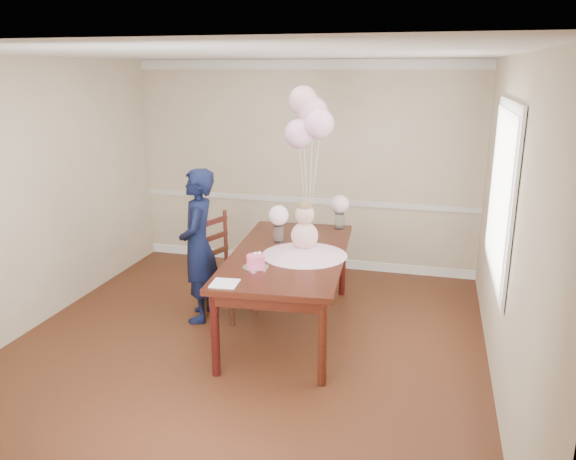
{
  "coord_description": "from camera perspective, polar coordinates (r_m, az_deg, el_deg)",
  "views": [
    {
      "loc": [
        1.65,
        -4.57,
        2.58
      ],
      "look_at": [
        0.29,
        0.56,
        1.05
      ],
      "focal_mm": 35.0,
      "sensor_mm": 36.0,
      "label": 1
    }
  ],
  "objects": [
    {
      "name": "window_frame",
      "position": [
        5.21,
        20.9,
        3.6
      ],
      "size": [
        0.02,
        1.66,
        1.56
      ],
      "primitive_type": "cube",
      "color": "white",
      "rests_on": "wall_right"
    },
    {
      "name": "chair_slat_mid",
      "position": [
        6.06,
        -7.59,
        -0.75
      ],
      "size": [
        0.18,
        0.42,
        0.05
      ],
      "primitive_type": "cube",
      "rotation": [
        0.0,
        0.0,
        -0.35
      ],
      "color": "#34140E",
      "rests_on": "dining_chair_seat"
    },
    {
      "name": "floor",
      "position": [
        5.5,
        -4.56,
        -11.95
      ],
      "size": [
        4.5,
        5.0,
        0.0
      ],
      "primitive_type": "cube",
      "color": "#391A0E",
      "rests_on": "ground"
    },
    {
      "name": "balloon_weight",
      "position": [
        6.12,
        2.08,
        -0.47
      ],
      "size": [
        0.05,
        0.05,
        0.02
      ],
      "primitive_type": "cylinder",
      "rotation": [
        0.0,
        0.0,
        0.08
      ],
      "color": "silver",
      "rests_on": "dining_table_top"
    },
    {
      "name": "crown_molding",
      "position": [
        7.25,
        1.71,
        16.46
      ],
      "size": [
        4.5,
        0.02,
        0.12
      ],
      "primitive_type": "cube",
      "color": "silver",
      "rests_on": "wall_back"
    },
    {
      "name": "chair_back_post_r",
      "position": [
        6.21,
        -6.37,
        -0.71
      ],
      "size": [
        0.06,
        0.06,
        0.6
      ],
      "primitive_type": "cylinder",
      "rotation": [
        0.0,
        0.0,
        -0.35
      ],
      "color": "#3E1611",
      "rests_on": "dining_chair_seat"
    },
    {
      "name": "baby_head",
      "position": [
        5.38,
        1.71,
        1.58
      ],
      "size": [
        0.19,
        0.19,
        0.19
      ],
      "primitive_type": "sphere",
      "color": "#CCA18D",
      "rests_on": "baby_torso"
    },
    {
      "name": "table_leg_fl",
      "position": [
        4.93,
        -7.41,
        -10.5
      ],
      "size": [
        0.08,
        0.08,
        0.77
      ],
      "primitive_type": "cylinder",
      "rotation": [
        0.0,
        0.0,
        0.08
      ],
      "color": "black",
      "rests_on": "floor"
    },
    {
      "name": "napkin",
      "position": [
        4.8,
        -6.45,
        -5.41
      ],
      "size": [
        0.24,
        0.24,
        0.01
      ],
      "primitive_type": "cube",
      "rotation": [
        0.0,
        0.0,
        0.08
      ],
      "color": "white",
      "rests_on": "dining_table_top"
    },
    {
      "name": "table_leg_br",
      "position": [
        6.61,
        5.57,
        -3.39
      ],
      "size": [
        0.08,
        0.08,
        0.77
      ],
      "primitive_type": "cylinder",
      "rotation": [
        0.0,
        0.0,
        0.08
      ],
      "color": "black",
      "rests_on": "floor"
    },
    {
      "name": "chair_slat_top",
      "position": [
        6.01,
        -7.65,
        0.83
      ],
      "size": [
        0.18,
        0.42,
        0.05
      ],
      "primitive_type": "cube",
      "rotation": [
        0.0,
        0.0,
        -0.35
      ],
      "color": "#3A130F",
      "rests_on": "dining_chair_seat"
    },
    {
      "name": "baby_skirt",
      "position": [
        5.48,
        1.68,
        -2.0
      ],
      "size": [
        0.9,
        0.9,
        0.11
      ],
      "primitive_type": "cone",
      "rotation": [
        0.0,
        0.0,
        0.08
      ],
      "color": "#E2A7B9",
      "rests_on": "dining_table_top"
    },
    {
      "name": "chair_back_post_l",
      "position": [
        5.94,
        -8.84,
        -1.59
      ],
      "size": [
        0.06,
        0.06,
        0.6
      ],
      "primitive_type": "cylinder",
      "rotation": [
        0.0,
        0.0,
        -0.35
      ],
      "color": "#391D0F",
      "rests_on": "dining_chair_seat"
    },
    {
      "name": "ceiling",
      "position": [
        4.86,
        -5.3,
        17.43
      ],
      "size": [
        4.5,
        5.0,
        0.02
      ],
      "primitive_type": "cube",
      "color": "white",
      "rests_on": "wall_back"
    },
    {
      "name": "balloon_ribbon_c",
      "position": [
        6.04,
        2.31,
        4.89
      ],
      "size": [
        0.02,
        0.11,
        1.14
      ],
      "primitive_type": "cylinder",
      "rotation": [
        -0.09,
        0.02,
        0.08
      ],
      "color": "white",
      "rests_on": "balloon_weight"
    },
    {
      "name": "balloon_d",
      "position": [
        6.02,
        1.54,
        13.01
      ],
      "size": [
        0.31,
        0.31,
        0.31
      ],
      "primitive_type": "sphere",
      "color": "#E19FAC",
      "rests_on": "balloon_ribbon_d"
    },
    {
      "name": "chair_leg_bl",
      "position": [
        6.38,
        -6.07,
        -5.62
      ],
      "size": [
        0.06,
        0.06,
        0.46
      ],
      "primitive_type": "cylinder",
      "rotation": [
        0.0,
        0.0,
        -0.35
      ],
      "color": "#33180D",
      "rests_on": "floor"
    },
    {
      "name": "balloon_b",
      "position": [
        5.83,
        3.21,
        10.71
      ],
      "size": [
        0.31,
        0.31,
        0.31
      ],
      "primitive_type": "sphere",
      "color": "#EFA9CE",
      "rests_on": "balloon_ribbon_b"
    },
    {
      "name": "balloon_a",
      "position": [
        5.92,
        1.11,
        9.75
      ],
      "size": [
        0.31,
        0.31,
        0.31
      ],
      "primitive_type": "sphere",
      "color": "#EBA6CB",
      "rests_on": "balloon_ribbon_a"
    },
    {
      "name": "chair_leg_fr",
      "position": [
        5.87,
        -5.68,
        -7.57
      ],
      "size": [
        0.06,
        0.06,
        0.46
      ],
      "primitive_type": "cylinder",
      "rotation": [
        0.0,
        0.0,
        -0.35
      ],
      "color": "#35190E",
      "rests_on": "floor"
    },
    {
      "name": "cake_flower_a",
      "position": [
        5.11,
        -3.33,
        -2.41
      ],
      "size": [
        0.03,
        0.03,
        0.03
      ],
      "primitive_type": "sphere",
      "color": "white",
      "rests_on": "birthday_cake"
    },
    {
      "name": "rose_vase_far",
      "position": [
        6.39,
        5.24,
        0.89
      ],
      "size": [
        0.12,
        0.12,
        0.18
      ],
      "primitive_type": "cylinder",
      "rotation": [
        0.0,
        0.0,
        0.08
      ],
      "color": "silver",
      "rests_on": "dining_table_top"
    },
    {
      "name": "chair_leg_br",
      "position": [
        6.15,
        -3.31,
        -6.41
      ],
      "size": [
        0.06,
        0.06,
        0.46
      ],
      "primitive_type": "cylinder",
      "rotation": [
        0.0,
        0.0,
        -0.35
      ],
      "color": "#381B0F",
      "rests_on": "floor"
    },
    {
      "name": "wall_left",
      "position": [
        6.13,
        -25.16,
        2.96
      ],
      "size": [
        0.02,
        5.0,
        2.7
      ],
      "primitive_type": "cube",
      "color": "#BDA98B",
      "rests_on": "floor"
    },
    {
      "name": "wall_back",
      "position": [
        7.36,
        1.64,
        6.45
      ],
      "size": [
        4.5,
        0.02,
        2.7
      ],
      "primitive_type": "cube",
      "color": "#BDA98B",
      "rests_on": "floor"
    },
    {
      "name": "table_leg_bl",
      "position": [
        6.74,
        -2.31,
        -2.94
      ],
      "size": [
        0.08,
        0.08,
        0.77
      ],
      "primitive_type": "cylinder",
      "rotation": [
        0.0,
        0.0,
        0.08
      ],
      "color": "black",
      "rests_on": "floor"
    },
    {
      "name": "table_apron",
      "position": [
        5.61,
        0.07,
        -3.34
      ],
      "size": [
        1.16,
        2.17,
        0.11
      ],
      "primitive_type": "cube",
      "rotation": [
        0.0,
        0.0,
        0.08
      ],
      "color": "black",
      "rests_on": "table_leg_fl"
    },
    {
      "name": "dining_chair_seat",
      "position": [
        6.03,
        -5.95,
        -4.33
      ],
      "size": [
        0.61,
        0.61,
        0.05
      ],
      "primitive_type": "cube",
      "rotation": [
        0.0,
        0.0,
        -0.35
      ],
      "color": "#381B0F",
      "rests_on": "chair_leg_fl"
    },
    {
      "name": "woman",
      "position": [
        5.9,
        -9.11,
        -1.6
      ],
      "size": [
        0.53,
        0.67,
        1.62
      ],
      "primitive_type": "imported",
      "rotation": [
        0.0,
        0.0,
        -1.32
      ],
      "color": "black",
      "rests_on": "floor"
    },
    {
      "name": "baby_torso",
      "position": [
        5.43,
        1.69,
        -0.56
      ],
      "size": [
        0.26,
        0.26,
        0.26
      ],
      "primitive_type": "sphere",
      "color": "pink",
      "rests_on": "baby_skirt"
    },
    {
      "name": "cake_platter",
      "position": [
        5.15,
        -3.3,
        -3.79
      ],
      "size": [
        0.26,
        0.26,
        0.01
      ],
      "primitive_type": "cylinder",
      "rotation": [
        0.0,
        0.0,
        0.08
      ],
      "color": "silver",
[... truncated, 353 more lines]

